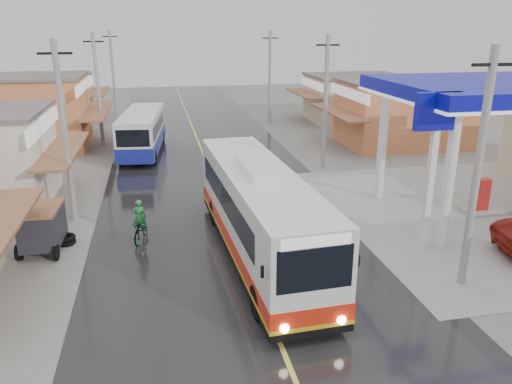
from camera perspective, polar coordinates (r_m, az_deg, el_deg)
ground at (r=16.43m, az=0.94°, el=-12.74°), size 120.00×120.00×0.00m
road at (r=30.10m, az=-5.13°, el=2.08°), size 12.00×90.00×0.02m
centre_line at (r=30.09m, az=-5.13°, el=2.10°), size 0.15×90.00×0.01m
shopfronts_right at (r=32.53m, az=22.81°, el=1.91°), size 11.00×44.00×4.80m
utility_poles_left at (r=31.16m, az=-18.24°, el=1.76°), size 1.60×50.00×8.00m
utility_poles_right at (r=31.58m, az=7.60°, el=2.77°), size 1.60×36.00×8.00m
coach_bus at (r=18.82m, az=0.31°, el=-2.41°), size 3.24×12.01×3.72m
second_bus at (r=35.27m, az=-12.88°, el=6.72°), size 3.25×8.84×2.87m
cyclist at (r=21.20m, az=-13.06°, el=-3.89°), size 1.01×1.80×1.84m
tricycle_near at (r=21.30m, az=-23.29°, el=-3.63°), size 1.66×2.44×1.82m
tyre_stack at (r=21.88m, az=-20.87°, el=-5.11°), size 0.77×0.77×0.39m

